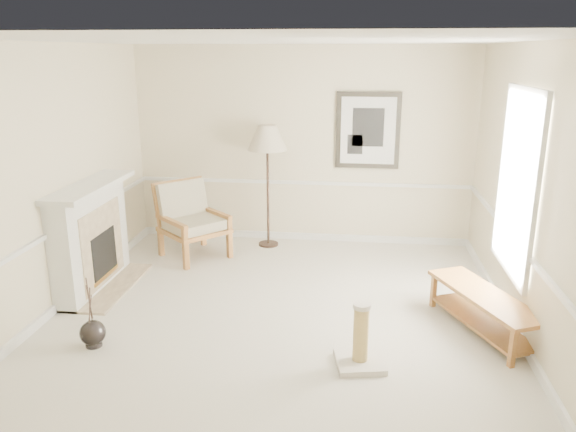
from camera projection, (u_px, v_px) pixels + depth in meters
The scene contains 8 objects.
ground at pixel (277, 319), 6.10m from camera, with size 5.50×5.50×0.00m, color silver.
room at pixel (291, 148), 5.63m from camera, with size 5.04×5.54×2.92m.
fireplace at pixel (92, 238), 6.76m from camera, with size 0.64×1.64×1.31m.
floor_vase at pixel (93, 334), 5.51m from camera, with size 0.25×0.25×0.74m.
armchair at pixel (189, 216), 7.90m from camera, with size 1.16×1.15×1.05m.
floor_lamp at pixel (267, 141), 8.00m from camera, with size 0.70×0.70×1.80m.
bench at pixel (484, 306), 5.77m from camera, with size 1.01×1.53×0.42m.
scratching_post at pixel (360, 346), 5.17m from camera, with size 0.51×0.51×0.62m.
Camera 1 is at (0.79, -5.48, 2.80)m, focal length 35.00 mm.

